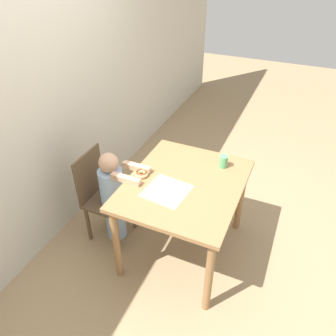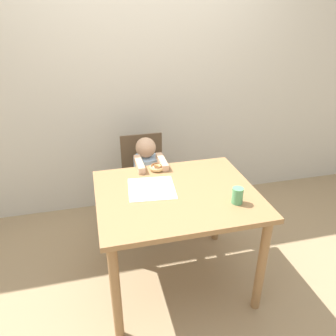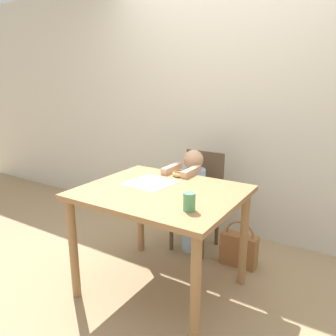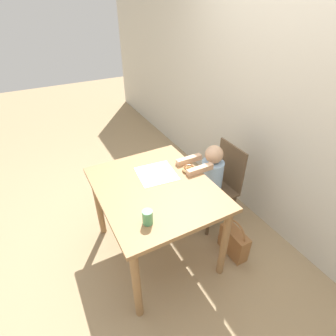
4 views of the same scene
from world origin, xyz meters
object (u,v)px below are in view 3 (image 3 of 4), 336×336
(child_figure, at_px, (192,200))
(donut, at_px, (180,173))
(chair, at_px, (198,200))
(cup, at_px, (189,202))
(handbag, at_px, (239,248))

(child_figure, xyz_separation_m, donut, (0.03, -0.28, 0.31))
(chair, xyz_separation_m, child_figure, (-0.00, -0.12, 0.04))
(child_figure, relative_size, cup, 8.71)
(chair, bearing_deg, donut, -85.38)
(child_figure, relative_size, donut, 8.10)
(donut, height_order, cup, cup)
(chair, bearing_deg, child_figure, -90.00)
(child_figure, xyz_separation_m, cup, (0.42, -0.85, 0.34))
(handbag, bearing_deg, donut, -148.04)
(child_figure, bearing_deg, cup, -63.53)
(chair, relative_size, handbag, 2.23)
(child_figure, height_order, cup, child_figure)
(child_figure, height_order, donut, child_figure)
(child_figure, xyz_separation_m, handbag, (0.45, -0.02, -0.33))
(chair, height_order, child_figure, child_figure)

